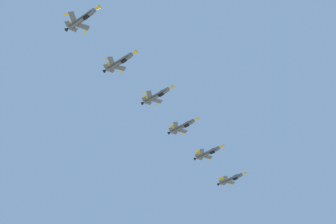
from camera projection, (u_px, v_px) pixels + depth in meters
fighter_jet_lead at (232, 179)px, 199.73m from camera, size 12.65×12.54×4.39m
fighter_jet_left_wing at (209, 153)px, 190.21m from camera, size 12.67×12.55×4.39m
fighter_jet_right_wing at (183, 126)px, 181.00m from camera, size 12.67×12.55×4.39m
fighter_jet_left_outer at (157, 95)px, 167.09m from camera, size 12.64×12.53×4.38m
fighter_jet_right_outer at (120, 62)px, 153.35m from camera, size 12.59×12.49×4.46m
fighter_jet_trail_slot at (82, 19)px, 142.91m from camera, size 12.66×12.54×4.39m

